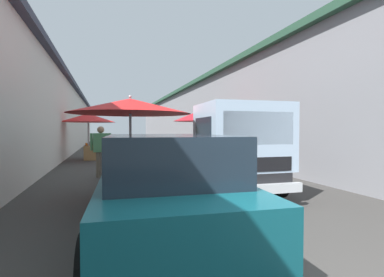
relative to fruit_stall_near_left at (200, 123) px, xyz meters
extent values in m
plane|color=#3D3A38|center=(3.80, 1.87, -1.79)|extent=(90.00, 90.00, 0.00)
cube|color=gray|center=(6.05, -5.48, 0.47)|extent=(49.50, 7.00, 4.53)
cube|color=#284C38|center=(6.05, -5.48, 2.85)|extent=(49.80, 7.50, 0.24)
cylinder|color=#9E9EA3|center=(0.00, 0.04, -0.64)|extent=(0.06, 0.06, 2.32)
cone|color=red|center=(0.00, 0.04, 0.30)|extent=(2.17, 2.17, 0.44)
sphere|color=#9E9EA3|center=(0.00, 0.04, 0.56)|extent=(0.07, 0.07, 0.07)
cube|color=olive|center=(-0.02, -0.17, -1.40)|extent=(0.84, 0.67, 0.80)
sphere|color=orange|center=(-0.25, 0.02, -0.95)|extent=(0.09, 0.09, 0.09)
sphere|color=orange|center=(0.09, -0.02, -0.95)|extent=(0.09, 0.09, 0.09)
sphere|color=orange|center=(0.06, -0.04, -0.95)|extent=(0.09, 0.09, 0.09)
cylinder|color=#9E9EA3|center=(-4.67, 3.23, -0.68)|extent=(0.06, 0.06, 2.22)
cone|color=red|center=(-4.67, 3.23, 0.26)|extent=(2.71, 2.71, 0.34)
sphere|color=#9E9EA3|center=(-4.67, 3.23, 0.47)|extent=(0.07, 0.07, 0.07)
cube|color=brown|center=(-4.61, 3.15, -1.44)|extent=(0.74, 0.79, 0.71)
sphere|color=orange|center=(-4.45, 3.07, -1.04)|extent=(0.09, 0.09, 0.09)
sphere|color=orange|center=(-4.46, 3.33, -1.04)|extent=(0.09, 0.09, 0.09)
sphere|color=orange|center=(-4.82, 3.02, -1.04)|extent=(0.09, 0.09, 0.09)
sphere|color=orange|center=(-4.59, 2.95, -1.04)|extent=(0.09, 0.09, 0.09)
cylinder|color=#9E9EA3|center=(4.23, 4.58, -0.61)|extent=(0.06, 0.06, 2.36)
cone|color=red|center=(4.23, 4.58, 0.35)|extent=(2.68, 2.68, 0.44)
sphere|color=#9E9EA3|center=(4.23, 4.58, 0.60)|extent=(0.07, 0.07, 0.07)
cube|color=#9E7547|center=(4.22, 4.49, -1.43)|extent=(0.84, 0.59, 0.72)
sphere|color=orange|center=(4.49, 4.68, -1.03)|extent=(0.09, 0.09, 0.09)
sphere|color=orange|center=(4.31, 4.70, -0.98)|extent=(0.09, 0.09, 0.09)
sphere|color=orange|center=(4.32, 4.60, -1.03)|extent=(0.09, 0.09, 0.09)
sphere|color=orange|center=(4.40, 4.47, -1.03)|extent=(0.09, 0.09, 0.09)
cube|color=#0F4C56|center=(-7.22, 2.97, -1.22)|extent=(3.99, 1.94, 0.64)
cube|color=#19232D|center=(-7.37, 2.98, -0.62)|extent=(2.42, 1.64, 0.56)
cube|color=black|center=(-5.31, 2.86, -1.44)|extent=(0.19, 1.65, 0.20)
cube|color=silver|center=(-5.26, 3.45, -1.16)|extent=(0.07, 0.24, 0.14)
cube|color=silver|center=(-5.32, 2.28, -1.16)|extent=(0.07, 0.24, 0.14)
cylinder|color=black|center=(-5.85, 3.76, -1.49)|extent=(0.61, 0.23, 0.60)
cylinder|color=black|center=(-5.94, 2.04, -1.49)|extent=(0.61, 0.23, 0.60)
cylinder|color=black|center=(-8.49, 3.91, -1.49)|extent=(0.61, 0.23, 0.60)
cylinder|color=black|center=(-8.59, 2.19, -1.49)|extent=(0.61, 0.23, 0.60)
cube|color=black|center=(-3.97, 0.91, -1.29)|extent=(4.84, 1.60, 0.36)
cube|color=#ADC6E0|center=(-5.60, 0.95, -0.41)|extent=(1.58, 1.79, 1.40)
cube|color=#19232D|center=(-6.33, 0.97, -0.24)|extent=(0.10, 1.47, 0.63)
cube|color=#19232D|center=(-5.60, 0.95, -0.24)|extent=(1.09, 1.80, 0.45)
cube|color=black|center=(-6.34, 0.97, -0.93)|extent=(0.10, 1.40, 0.28)
cube|color=silver|center=(-6.42, 0.97, -1.39)|extent=(0.17, 1.75, 0.18)
cube|color=gray|center=(-3.17, 0.06, -0.86)|extent=(3.16, 0.15, 0.50)
cube|color=gray|center=(-3.13, 1.71, -0.86)|extent=(3.16, 0.15, 0.50)
cube|color=gray|center=(-1.60, 0.84, -0.86)|extent=(0.10, 1.65, 0.50)
cylinder|color=black|center=(-5.62, 0.08, -1.43)|extent=(0.73, 0.24, 0.72)
cylinder|color=black|center=(-5.57, 1.83, -1.43)|extent=(0.73, 0.24, 0.72)
cylinder|color=black|center=(-2.55, -0.01, -1.43)|extent=(0.73, 0.24, 0.72)
cylinder|color=black|center=(-2.50, 1.74, -1.43)|extent=(0.73, 0.24, 0.72)
cylinder|color=#232328|center=(-1.93, 0.62, -1.42)|extent=(0.14, 0.14, 0.76)
cylinder|color=#232328|center=(-1.94, 0.46, -1.42)|extent=(0.14, 0.14, 0.76)
cube|color=#B73333|center=(-1.93, 0.54, -0.75)|extent=(0.23, 0.45, 0.57)
sphere|color=tan|center=(-1.93, 0.54, -0.37)|extent=(0.21, 0.21, 0.21)
cylinder|color=#B73333|center=(-1.91, 0.81, -0.72)|extent=(0.08, 0.08, 0.51)
cylinder|color=#B73333|center=(-1.95, 0.27, -0.72)|extent=(0.08, 0.08, 0.51)
cylinder|color=#665B4C|center=(-1.54, 3.98, -1.39)|extent=(0.14, 0.14, 0.81)
cylinder|color=#665B4C|center=(-1.53, 3.82, -1.39)|extent=(0.14, 0.14, 0.81)
cube|color=#4C8C59|center=(-1.54, 3.90, -0.68)|extent=(0.23, 0.48, 0.61)
sphere|color=#A57A5B|center=(-1.54, 3.90, -0.27)|extent=(0.22, 0.22, 0.22)
cylinder|color=#4C8C59|center=(-1.56, 4.19, -0.65)|extent=(0.08, 0.08, 0.55)
cylinder|color=#4C8C59|center=(-1.52, 3.62, -0.65)|extent=(0.08, 0.08, 0.55)
camera|label=1|loc=(-11.15, 3.78, -0.28)|focal=26.71mm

